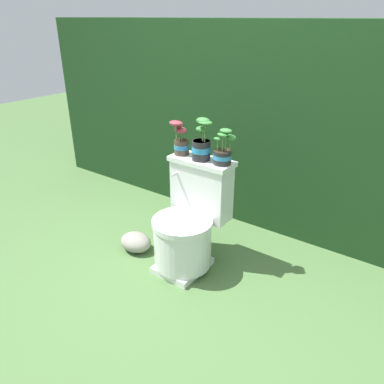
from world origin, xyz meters
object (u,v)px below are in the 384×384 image
(potted_plant_left, at_px, (181,140))
(garden_stone, at_px, (136,242))
(potted_plant_middle, at_px, (223,152))
(potted_plant_midleft, at_px, (202,144))
(toilet, at_px, (189,225))

(potted_plant_left, relative_size, garden_stone, 0.97)
(potted_plant_middle, bearing_deg, potted_plant_left, -178.23)
(potted_plant_midleft, relative_size, garden_stone, 1.15)
(potted_plant_left, height_order, garden_stone, potted_plant_left)
(potted_plant_left, relative_size, potted_plant_middle, 1.01)
(potted_plant_left, distance_m, potted_plant_middle, 0.31)
(potted_plant_midleft, relative_size, potted_plant_middle, 1.19)
(garden_stone, bearing_deg, potted_plant_left, 42.32)
(toilet, xyz_separation_m, potted_plant_midleft, (0.01, 0.13, 0.52))
(potted_plant_midleft, distance_m, garden_stone, 0.89)
(potted_plant_midleft, bearing_deg, toilet, -92.45)
(potted_plant_middle, distance_m, garden_stone, 0.95)
(potted_plant_left, distance_m, garden_stone, 0.82)
(toilet, relative_size, garden_stone, 3.05)
(potted_plant_midleft, height_order, garden_stone, potted_plant_midleft)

